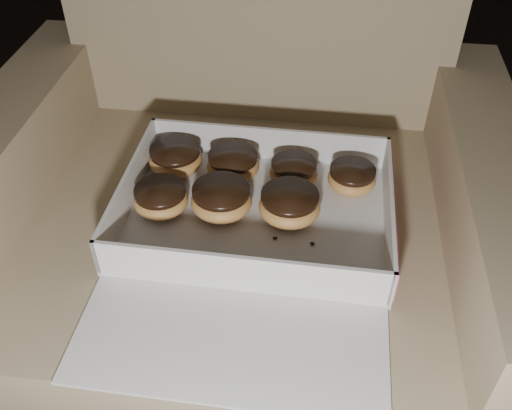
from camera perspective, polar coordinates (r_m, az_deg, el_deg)
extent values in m
plane|color=black|center=(1.34, -1.07, -8.22)|extent=(4.50, 4.50, 0.00)
cube|color=#917F5C|center=(1.08, -1.63, -8.01)|extent=(0.70, 0.70, 0.41)
cube|color=#917F5C|center=(1.13, -21.02, -3.39)|extent=(0.12, 0.70, 0.54)
cube|color=#917F5C|center=(1.05, 19.33, -7.17)|extent=(0.12, 0.70, 0.54)
cube|color=silver|center=(0.90, 0.00, -1.14)|extent=(0.41, 0.31, 0.01)
cube|color=silver|center=(1.00, 1.24, 6.18)|extent=(0.41, 0.01, 0.06)
cube|color=silver|center=(0.77, -1.60, -6.78)|extent=(0.41, 0.01, 0.06)
cube|color=silver|center=(0.92, -12.54, 1.68)|extent=(0.01, 0.31, 0.06)
cube|color=silver|center=(0.88, 13.15, -0.72)|extent=(0.01, 0.31, 0.06)
cube|color=#B94A64|center=(0.88, 13.44, -0.74)|extent=(0.01, 0.30, 0.05)
cube|color=silver|center=(0.75, -2.68, -13.64)|extent=(0.40, 0.18, 0.01)
ellipsoid|color=#D6964B|center=(0.88, 3.37, -0.13)|extent=(0.10, 0.10, 0.05)
cylinder|color=black|center=(0.87, 3.42, 0.87)|extent=(0.09, 0.09, 0.01)
ellipsoid|color=#D6964B|center=(0.96, -2.30, 3.97)|extent=(0.09, 0.09, 0.04)
cylinder|color=black|center=(0.95, -2.33, 4.86)|extent=(0.08, 0.08, 0.01)
ellipsoid|color=#D6964B|center=(0.89, -3.47, 0.43)|extent=(0.10, 0.10, 0.05)
cylinder|color=black|center=(0.88, -3.52, 1.42)|extent=(0.09, 0.09, 0.01)
ellipsoid|color=#D6964B|center=(0.98, -8.03, 4.49)|extent=(0.09, 0.09, 0.04)
cylinder|color=black|center=(0.97, -8.14, 5.39)|extent=(0.08, 0.08, 0.01)
ellipsoid|color=#D6964B|center=(0.95, 3.77, 3.23)|extent=(0.08, 0.08, 0.04)
cylinder|color=black|center=(0.94, 3.82, 4.04)|extent=(0.07, 0.07, 0.01)
ellipsoid|color=#D6964B|center=(0.95, 9.55, 2.58)|extent=(0.08, 0.08, 0.04)
cylinder|color=black|center=(0.94, 9.66, 3.38)|extent=(0.07, 0.07, 0.01)
ellipsoid|color=#D6964B|center=(0.91, -9.48, 0.49)|extent=(0.09, 0.09, 0.04)
cylinder|color=black|center=(0.89, -9.60, 1.37)|extent=(0.08, 0.08, 0.01)
ellipsoid|color=black|center=(0.85, -13.99, -5.23)|extent=(0.01, 0.01, 0.00)
ellipsoid|color=black|center=(0.85, 5.65, -3.86)|extent=(0.01, 0.01, 0.00)
ellipsoid|color=black|center=(0.86, 1.92, -3.32)|extent=(0.01, 0.01, 0.00)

